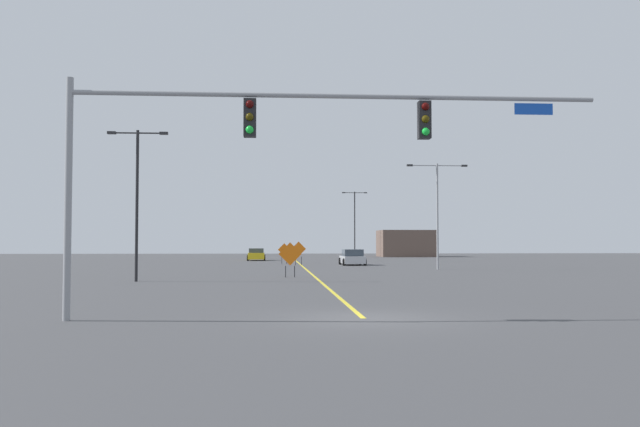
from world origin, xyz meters
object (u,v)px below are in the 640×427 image
(street_lamp_far_right, at_px, (437,205))
(construction_sign_median_near, at_px, (290,255))
(street_lamp_mid_right, at_px, (137,192))
(traffic_signal_assembly, at_px, (259,135))
(construction_sign_median_far, at_px, (299,250))
(car_yellow_near, at_px, (256,255))
(construction_sign_left_lane, at_px, (284,251))
(car_silver_mid, at_px, (352,258))
(street_lamp_mid_left, at_px, (355,219))

(street_lamp_far_right, relative_size, construction_sign_median_near, 3.90)
(street_lamp_mid_right, bearing_deg, construction_sign_median_near, 24.34)
(construction_sign_median_near, bearing_deg, street_lamp_far_right, 42.80)
(traffic_signal_assembly, xyz_separation_m, construction_sign_median_near, (1.37, 21.96, -3.73))
(construction_sign_median_near, distance_m, construction_sign_median_far, 21.63)
(traffic_signal_assembly, bearing_deg, car_yellow_near, 91.56)
(street_lamp_far_right, bearing_deg, traffic_signal_assembly, -111.56)
(street_lamp_mid_right, xyz_separation_m, car_yellow_near, (5.28, 41.45, -4.13))
(traffic_signal_assembly, bearing_deg, construction_sign_left_lane, 88.31)
(street_lamp_far_right, bearing_deg, construction_sign_median_far, 133.17)
(street_lamp_mid_right, bearing_deg, street_lamp_far_right, 36.06)
(construction_sign_median_far, bearing_deg, construction_sign_median_near, -93.38)
(traffic_signal_assembly, distance_m, car_silver_mid, 44.25)
(street_lamp_mid_right, distance_m, street_lamp_far_right, 24.49)
(construction_sign_left_lane, bearing_deg, street_lamp_mid_left, 71.41)
(traffic_signal_assembly, distance_m, construction_sign_median_far, 43.78)
(street_lamp_mid_left, bearing_deg, construction_sign_median_near, -100.62)
(traffic_signal_assembly, distance_m, construction_sign_left_lane, 47.25)
(street_lamp_far_right, bearing_deg, street_lamp_mid_left, 91.13)
(construction_sign_median_near, xyz_separation_m, construction_sign_left_lane, (0.02, 25.12, -0.04))
(street_lamp_mid_right, xyz_separation_m, street_lamp_mid_left, (18.89, 60.35, 0.70))
(street_lamp_far_right, height_order, car_silver_mid, street_lamp_far_right)
(traffic_signal_assembly, bearing_deg, street_lamp_mid_right, 110.77)
(car_yellow_near, bearing_deg, construction_sign_left_lane, -76.51)
(traffic_signal_assembly, relative_size, street_lamp_mid_right, 1.81)
(traffic_signal_assembly, height_order, street_lamp_far_right, street_lamp_far_right)
(street_lamp_mid_right, relative_size, construction_sign_median_near, 3.88)
(construction_sign_median_far, bearing_deg, car_silver_mid, -2.03)
(street_lamp_mid_left, height_order, construction_sign_median_near, street_lamp_mid_left)
(construction_sign_median_near, relative_size, car_silver_mid, 0.48)
(street_lamp_mid_right, bearing_deg, car_yellow_near, 82.74)
(construction_sign_median_near, bearing_deg, car_silver_mid, 73.85)
(street_lamp_far_right, xyz_separation_m, car_yellow_near, (-14.52, 27.04, -4.26))
(street_lamp_mid_left, bearing_deg, construction_sign_median_far, -104.93)
(car_silver_mid, distance_m, car_yellow_near, 18.70)
(street_lamp_mid_right, distance_m, car_yellow_near, 41.99)
(construction_sign_median_far, xyz_separation_m, construction_sign_left_lane, (-1.25, 3.53, -0.11))
(street_lamp_mid_left, distance_m, construction_sign_median_far, 36.47)
(traffic_signal_assembly, relative_size, construction_sign_median_near, 7.02)
(street_lamp_far_right, relative_size, construction_sign_median_far, 3.77)
(street_lamp_mid_right, xyz_separation_m, car_silver_mid, (14.48, 25.17, -4.10))
(construction_sign_median_far, bearing_deg, traffic_signal_assembly, -93.48)
(construction_sign_median_far, distance_m, car_silver_mid, 4.98)
(construction_sign_left_lane, bearing_deg, construction_sign_median_far, -70.43)
(construction_sign_left_lane, bearing_deg, car_silver_mid, -30.92)
(construction_sign_median_near, bearing_deg, street_lamp_mid_left, 79.38)
(construction_sign_median_near, bearing_deg, street_lamp_mid_right, -155.66)
(traffic_signal_assembly, relative_size, car_silver_mid, 3.40)
(street_lamp_mid_left, relative_size, construction_sign_median_far, 4.35)
(street_lamp_mid_right, height_order, car_yellow_near, street_lamp_mid_right)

